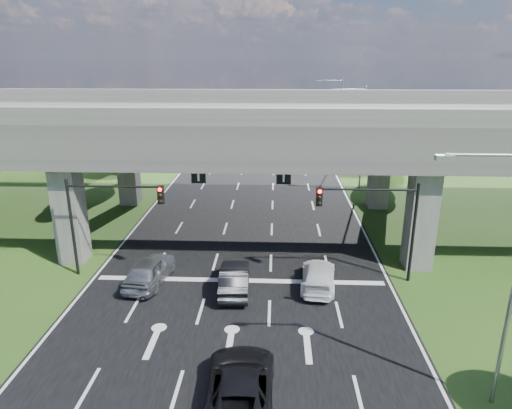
# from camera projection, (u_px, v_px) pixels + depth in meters

# --- Properties ---
(ground) EXTENTS (160.00, 160.00, 0.00)m
(ground) POSITION_uv_depth(u_px,v_px,m) (235.00, 312.00, 23.78)
(ground) COLOR #274516
(ground) RESTS_ON ground
(road) EXTENTS (18.00, 120.00, 0.03)m
(road) POSITION_uv_depth(u_px,v_px,m) (247.00, 239.00, 33.27)
(road) COLOR black
(road) RESTS_ON ground
(overpass) EXTENTS (80.00, 15.00, 10.00)m
(overpass) POSITION_uv_depth(u_px,v_px,m) (248.00, 126.00, 32.71)
(overpass) COLOR #353230
(overpass) RESTS_ON ground
(warehouse) EXTENTS (20.00, 10.00, 4.00)m
(warehouse) POSITION_uv_depth(u_px,v_px,m) (54.00, 145.00, 57.46)
(warehouse) COLOR #9E9E99
(warehouse) RESTS_ON ground
(signal_right) EXTENTS (5.76, 0.54, 6.00)m
(signal_right) POSITION_uv_depth(u_px,v_px,m) (377.00, 214.00, 25.89)
(signal_right) COLOR black
(signal_right) RESTS_ON ground
(signal_left) EXTENTS (5.76, 0.54, 6.00)m
(signal_left) POSITION_uv_depth(u_px,v_px,m) (106.00, 210.00, 26.54)
(signal_left) COLOR black
(signal_left) RESTS_ON ground
(streetlight_near) EXTENTS (3.38, 0.25, 10.00)m
(streetlight_near) POSITION_uv_depth(u_px,v_px,m) (507.00, 264.00, 15.84)
(streetlight_near) COLOR gray
(streetlight_near) RESTS_ON ground
(streetlight_far) EXTENTS (3.38, 0.25, 10.00)m
(streetlight_far) POSITION_uv_depth(u_px,v_px,m) (359.00, 130.00, 44.33)
(streetlight_far) COLOR gray
(streetlight_far) RESTS_ON ground
(streetlight_beyond) EXTENTS (3.38, 0.25, 10.00)m
(streetlight_beyond) POSITION_uv_depth(u_px,v_px,m) (338.00, 111.00, 59.52)
(streetlight_beyond) COLOR gray
(streetlight_beyond) RESTS_ON ground
(tree_left_near) EXTENTS (4.50, 4.50, 7.80)m
(tree_left_near) POSITION_uv_depth(u_px,v_px,m) (123.00, 135.00, 47.54)
(tree_left_near) COLOR black
(tree_left_near) RESTS_ON ground
(tree_left_mid) EXTENTS (3.91, 3.90, 6.76)m
(tree_left_mid) POSITION_uv_depth(u_px,v_px,m) (120.00, 130.00, 55.47)
(tree_left_mid) COLOR black
(tree_left_mid) RESTS_ON ground
(tree_left_far) EXTENTS (4.80, 4.80, 8.32)m
(tree_left_far) POSITION_uv_depth(u_px,v_px,m) (167.00, 114.00, 62.59)
(tree_left_far) COLOR black
(tree_left_far) RESTS_ON ground
(tree_right_near) EXTENTS (4.20, 4.20, 7.28)m
(tree_right_near) POSITION_uv_depth(u_px,v_px,m) (380.00, 137.00, 48.43)
(tree_right_near) COLOR black
(tree_right_near) RESTS_ON ground
(tree_right_mid) EXTENTS (3.91, 3.90, 6.76)m
(tree_right_mid) POSITION_uv_depth(u_px,v_px,m) (390.00, 129.00, 56.00)
(tree_right_mid) COLOR black
(tree_right_mid) RESTS_ON ground
(tree_right_far) EXTENTS (4.50, 4.50, 7.80)m
(tree_right_far) POSITION_uv_depth(u_px,v_px,m) (348.00, 115.00, 63.56)
(tree_right_far) COLOR black
(tree_right_far) RESTS_ON ground
(car_silver) EXTENTS (2.42, 4.94, 1.62)m
(car_silver) POSITION_uv_depth(u_px,v_px,m) (150.00, 270.00, 26.58)
(car_silver) COLOR #A0A3A8
(car_silver) RESTS_ON road
(car_dark) EXTENTS (1.81, 4.65, 1.51)m
(car_dark) POSITION_uv_depth(u_px,v_px,m) (235.00, 278.00, 25.71)
(car_dark) COLOR black
(car_dark) RESTS_ON road
(car_white) EXTENTS (2.37, 4.81, 1.34)m
(car_white) POSITION_uv_depth(u_px,v_px,m) (318.00, 276.00, 26.22)
(car_white) COLOR white
(car_white) RESTS_ON road
(car_trailing) EXTENTS (2.72, 5.66, 1.55)m
(car_trailing) POSITION_uv_depth(u_px,v_px,m) (240.00, 387.00, 17.24)
(car_trailing) COLOR black
(car_trailing) RESTS_ON road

